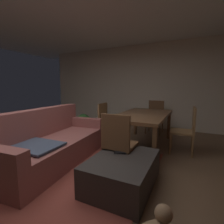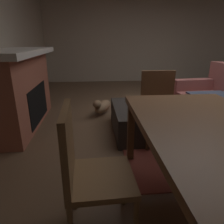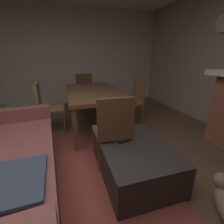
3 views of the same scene
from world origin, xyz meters
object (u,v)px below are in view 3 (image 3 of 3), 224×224
object	(u,v)px
wall_clock	(224,22)
tv_remote	(124,141)
dining_chair_south	(134,98)
ottoman_coffee_table	(134,160)
dining_chair_north	(46,105)
dining_chair_west	(113,128)
dining_table	(93,94)
dining_chair_east	(85,89)

from	to	relation	value
wall_clock	tv_remote	bearing A→B (deg)	112.10
tv_remote	dining_chair_south	bearing A→B (deg)	-44.83
ottoman_coffee_table	wall_clock	bearing A→B (deg)	-64.58
dining_chair_north	dining_chair_south	xyz separation A→B (m)	(0.01, -1.79, 0.00)
ottoman_coffee_table	wall_clock	xyz separation A→B (m)	(1.01, -2.12, 1.75)
ottoman_coffee_table	dining_chair_north	world-z (taller)	dining_chair_north
dining_chair_west	dining_chair_south	bearing A→B (deg)	-33.81
ottoman_coffee_table	dining_chair_west	world-z (taller)	dining_chair_west
ottoman_coffee_table	dining_table	distance (m)	1.67
ottoman_coffee_table	dining_chair_east	size ratio (longest dim) A/B	1.13
dining_chair_west	dining_chair_east	size ratio (longest dim) A/B	1.00
dining_chair_east	dining_chair_south	world-z (taller)	same
dining_chair_north	ottoman_coffee_table	bearing A→B (deg)	-145.93
dining_chair_north	wall_clock	bearing A→B (deg)	-100.36
tv_remote	dining_chair_north	bearing A→B (deg)	17.37
dining_table	tv_remote	bearing A→B (deg)	-176.46
ottoman_coffee_table	dining_chair_north	bearing A→B (deg)	34.07
tv_remote	dining_chair_north	size ratio (longest dim) A/B	0.17
dining_chair_south	wall_clock	bearing A→B (deg)	-112.90
dining_chair_north	dining_chair_south	bearing A→B (deg)	-89.77
dining_chair_west	wall_clock	world-z (taller)	wall_clock
dining_table	dining_chair_east	bearing A→B (deg)	-0.03
tv_remote	dining_chair_south	size ratio (longest dim) A/B	0.17
dining_chair_west	ottoman_coffee_table	bearing A→B (deg)	-145.07
tv_remote	ottoman_coffee_table	bearing A→B (deg)	-158.38
dining_chair_north	wall_clock	size ratio (longest dim) A/B	2.58
dining_chair_south	wall_clock	distance (m)	2.08
dining_chair_north	tv_remote	bearing A→B (deg)	-146.24
tv_remote	wall_clock	world-z (taller)	wall_clock
ottoman_coffee_table	dining_table	xyz separation A→B (m)	(1.59, 0.18, 0.48)
dining_table	dining_chair_north	distance (m)	0.91
dining_chair_west	dining_chair_south	distance (m)	1.61
dining_chair_west	dining_chair_east	distance (m)	2.67
dining_chair_north	dining_chair_south	world-z (taller)	same
wall_clock	dining_chair_east	bearing A→B (deg)	50.04
ottoman_coffee_table	dining_table	size ratio (longest dim) A/B	0.56
tv_remote	wall_clock	distance (m)	2.83
dining_table	dining_chair_south	distance (m)	0.91
dining_chair_west	wall_clock	size ratio (longest dim) A/B	2.58
ottoman_coffee_table	dining_chair_south	distance (m)	1.78
ottoman_coffee_table	dining_chair_west	distance (m)	0.45
dining_chair_north	dining_chair_south	size ratio (longest dim) A/B	1.00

